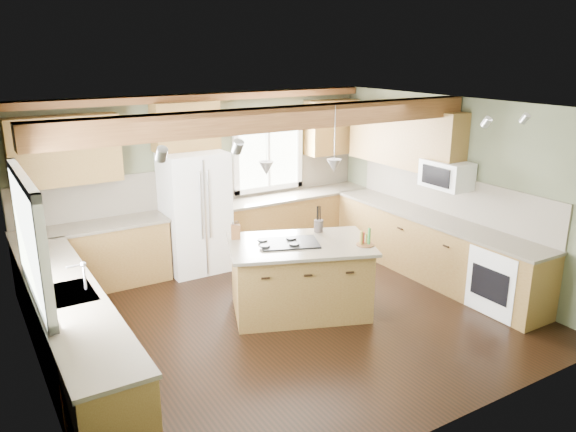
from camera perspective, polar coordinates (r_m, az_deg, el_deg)
floor at (r=7.12m, az=-0.17°, el=-10.37°), size 5.60×5.60×0.00m
ceiling at (r=6.37m, az=-0.19°, el=10.95°), size 5.60×5.60×0.00m
wall_back at (r=8.79m, az=-8.67°, el=3.79°), size 5.60×0.00×5.60m
wall_left at (r=5.78m, az=-24.76°, el=-4.53°), size 0.00×5.00×5.00m
wall_right at (r=8.37m, az=16.46°, el=2.63°), size 0.00×5.00×5.00m
ceiling_beam at (r=6.46m, az=-0.66°, el=9.88°), size 5.55×0.26×0.26m
soffit_trim at (r=8.51m, az=-8.77°, el=11.82°), size 5.55×0.20×0.10m
backsplash_back at (r=8.79m, az=-8.61°, el=3.20°), size 5.58×0.03×0.58m
backsplash_right at (r=8.41m, az=16.09°, el=2.10°), size 0.03×3.70×0.58m
base_cab_back_left at (r=8.25m, az=-19.10°, el=-4.07°), size 2.02×0.60×0.88m
counter_back_left at (r=8.11m, az=-19.41°, el=-1.03°), size 2.06×0.64×0.04m
base_cab_back_right at (r=9.41m, az=0.65°, el=-0.57°), size 2.62×0.60×0.88m
counter_back_right at (r=9.29m, az=0.66°, el=2.14°), size 2.66×0.64×0.04m
base_cab_left at (r=6.19m, az=-21.05°, el=-11.38°), size 0.60×3.70×0.88m
counter_left at (r=6.00m, az=-21.51°, el=-7.48°), size 0.64×3.74×0.04m
base_cab_right at (r=8.44m, az=14.35°, el=-3.20°), size 0.60×3.70×0.88m
counter_right at (r=8.29m, az=14.58°, el=-0.21°), size 0.64×3.74×0.04m
upper_cab_back_left at (r=7.96m, az=-21.75°, el=6.21°), size 1.40×0.35×0.90m
upper_cab_over_fridge at (r=8.37m, az=-10.37°, el=8.98°), size 0.96×0.35×0.70m
upper_cab_right at (r=8.74m, az=11.67°, el=7.91°), size 0.35×2.20×0.90m
upper_cab_back_corner at (r=9.63m, az=4.42°, el=8.99°), size 0.90×0.35×0.90m
window_left at (r=5.75m, az=-24.93°, el=-2.01°), size 0.04×1.60×1.05m
window_back at (r=9.21m, az=-2.06°, el=6.15°), size 1.10×0.04×1.00m
sink at (r=6.00m, az=-21.52°, el=-7.44°), size 0.50×0.65×0.03m
faucet at (r=5.97m, az=-19.97°, el=-5.87°), size 0.02×0.02×0.28m
dishwasher at (r=5.09m, az=-17.97°, el=-17.73°), size 0.60×0.60×0.84m
oven at (r=7.65m, az=21.23°, el=-6.02°), size 0.60×0.72×0.84m
microwave at (r=8.12m, az=15.81°, el=4.09°), size 0.40×0.70×0.38m
pendant_left at (r=6.63m, az=-2.22°, el=4.87°), size 0.18×0.18×0.16m
pendant_right at (r=6.78m, az=4.70°, el=5.10°), size 0.18×0.18×0.16m
refrigerator at (r=8.44m, az=-9.42°, el=0.40°), size 0.90×0.74×1.80m
island at (r=7.13m, az=1.21°, el=-6.40°), size 1.90×1.54×0.88m
island_top at (r=6.96m, az=1.23°, el=-2.92°), size 2.04×1.68×0.04m
cooktop at (r=6.93m, az=0.12°, el=-2.75°), size 0.84×0.70×0.02m
knife_block at (r=7.11m, az=-5.34°, el=-1.61°), size 0.13×0.12×0.19m
utensil_crock at (r=7.36m, az=3.13°, el=-1.02°), size 0.16×0.16×0.16m
bottle_tray at (r=6.92m, az=7.89°, el=-2.14°), size 0.31×0.31×0.20m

